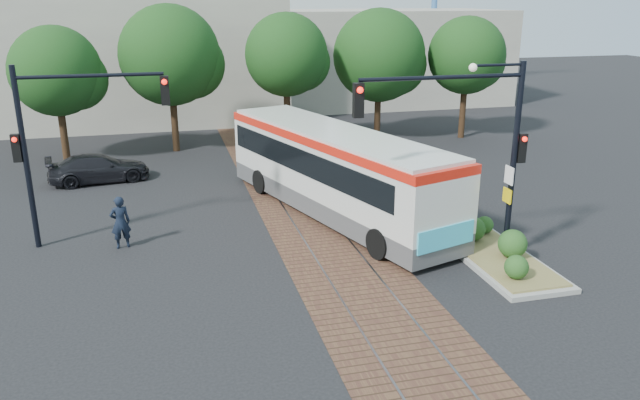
{
  "coord_description": "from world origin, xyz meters",
  "views": [
    {
      "loc": [
        -5.2,
        -17.12,
        8.0
      ],
      "look_at": [
        -0.33,
        1.77,
        1.6
      ],
      "focal_mm": 35.0,
      "sensor_mm": 36.0,
      "label": 1
    }
  ],
  "objects_px": {
    "city_bus": "(334,168)",
    "officer": "(120,222)",
    "signal_pole_main": "(479,133)",
    "signal_pole_left": "(60,132)",
    "parked_car": "(99,168)",
    "traffic_island": "(499,251)"
  },
  "relations": [
    {
      "from": "city_bus",
      "to": "officer",
      "type": "bearing_deg",
      "value": 173.71
    },
    {
      "from": "signal_pole_main",
      "to": "signal_pole_left",
      "type": "xyz_separation_m",
      "value": [
        -12.23,
        4.8,
        -0.29
      ]
    },
    {
      "from": "city_bus",
      "to": "parked_car",
      "type": "xyz_separation_m",
      "value": [
        -9.09,
        6.81,
        -1.19
      ]
    },
    {
      "from": "city_bus",
      "to": "officer",
      "type": "xyz_separation_m",
      "value": [
        -7.77,
        -1.56,
        -0.93
      ]
    },
    {
      "from": "signal_pole_main",
      "to": "officer",
      "type": "height_order",
      "value": "signal_pole_main"
    },
    {
      "from": "city_bus",
      "to": "signal_pole_main",
      "type": "bearing_deg",
      "value": -80.58
    },
    {
      "from": "signal_pole_main",
      "to": "traffic_island",
      "type": "bearing_deg",
      "value": -5.36
    },
    {
      "from": "city_bus",
      "to": "traffic_island",
      "type": "distance_m",
      "value": 7.0
    },
    {
      "from": "signal_pole_left",
      "to": "officer",
      "type": "relative_size",
      "value": 3.35
    },
    {
      "from": "signal_pole_left",
      "to": "signal_pole_main",
      "type": "bearing_deg",
      "value": -21.45
    },
    {
      "from": "city_bus",
      "to": "parked_car",
      "type": "height_order",
      "value": "city_bus"
    },
    {
      "from": "officer",
      "to": "city_bus",
      "type": "bearing_deg",
      "value": 179.37
    },
    {
      "from": "signal_pole_main",
      "to": "signal_pole_left",
      "type": "height_order",
      "value": "signal_pole_main"
    },
    {
      "from": "officer",
      "to": "parked_car",
      "type": "xyz_separation_m",
      "value": [
        -1.32,
        8.37,
        -0.26
      ]
    },
    {
      "from": "city_bus",
      "to": "signal_pole_main",
      "type": "relative_size",
      "value": 2.07
    },
    {
      "from": "parked_car",
      "to": "city_bus",
      "type": "bearing_deg",
      "value": -135.77
    },
    {
      "from": "city_bus",
      "to": "signal_pole_left",
      "type": "bearing_deg",
      "value": 167.1
    },
    {
      "from": "signal_pole_main",
      "to": "parked_car",
      "type": "relative_size",
      "value": 1.37
    },
    {
      "from": "traffic_island",
      "to": "signal_pole_left",
      "type": "distance_m",
      "value": 14.5
    },
    {
      "from": "traffic_island",
      "to": "signal_pole_left",
      "type": "xyz_separation_m",
      "value": [
        -13.19,
        4.89,
        3.54
      ]
    },
    {
      "from": "parked_car",
      "to": "signal_pole_left",
      "type": "bearing_deg",
      "value": 168.93
    },
    {
      "from": "city_bus",
      "to": "traffic_island",
      "type": "relative_size",
      "value": 2.39
    }
  ]
}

